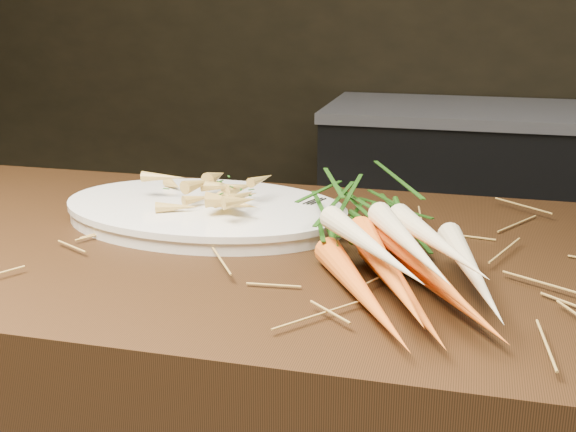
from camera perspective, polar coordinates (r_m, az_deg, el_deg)
name	(u,v)px	position (r m, az deg, el deg)	size (l,w,h in m)	color
back_counter	(560,218)	(2.98, 20.73, -0.18)	(1.82, 0.62, 0.84)	black
straw_bedding	(507,259)	(1.02, 16.91, -3.25)	(1.40, 0.60, 0.02)	olive
root_veg_bunch	(373,228)	(0.98, 6.73, -0.96)	(0.37, 0.56, 0.10)	#DA5019
serving_platter	(205,214)	(1.17, -6.60, 0.15)	(0.46, 0.31, 0.02)	white
roasted_veg_heap	(204,191)	(1.16, -6.67, 1.95)	(0.23, 0.16, 0.05)	#AA883E
serving_fork	(298,219)	(1.09, 0.78, -0.24)	(0.02, 0.17, 0.00)	silver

